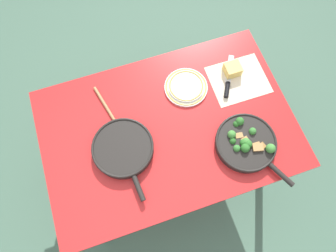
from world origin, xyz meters
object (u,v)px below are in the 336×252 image
Objects in this scene: grater_knife at (228,82)px; dinner_plate_stack at (186,87)px; skillet_broccoli at (246,143)px; skillet_eggs at (123,149)px; cheese_block at (232,69)px; wooden_spoon at (115,121)px.

dinner_plate_stack reaches higher than grater_knife.
skillet_broccoli is 1.81× the size of dinner_plate_stack.
grater_knife is at bearing 101.57° from skillet_eggs.
grater_knife is 2.98× the size of cheese_block.
skillet_eggs is at bearing -13.03° from wooden_spoon.
dinner_plate_stack is at bearing 114.46° from skillet_eggs.
skillet_eggs is 0.15m from wooden_spoon.
skillet_broccoli is 1.15× the size of wooden_spoon.
wooden_spoon is 1.58× the size of dinner_plate_stack.
skillet_broccoli is 0.34m from grater_knife.
grater_knife is 1.07× the size of dinner_plate_stack.
dinner_plate_stack is at bearing 108.52° from grater_knife.
cheese_block is at bearing 141.12° from skillet_broccoli.
dinner_plate_stack is at bearing 86.04° from wooden_spoon.
cheese_block is at bearing -10.02° from grater_knife.
cheese_block is (0.04, 0.05, 0.02)m from grater_knife.
skillet_eggs is at bearing 135.70° from grater_knife.
skillet_broccoli is at bearing -103.51° from cheese_block.
dinner_plate_stack is at bearing -177.82° from cheese_block.
cheese_block is (0.65, 0.08, 0.02)m from wooden_spoon.
skillet_eggs is (-0.55, 0.16, -0.00)m from skillet_broccoli.
dinner_plate_stack is (-0.21, 0.04, 0.00)m from grater_knife.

